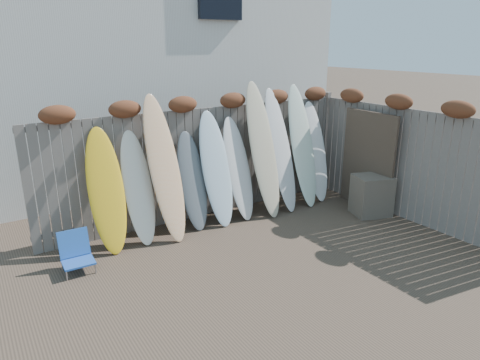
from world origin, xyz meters
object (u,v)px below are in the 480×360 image
wooden_crate (372,195)px  surfboard_0 (106,191)px  lattice_panel (368,161)px  beach_chair (76,252)px

wooden_crate → surfboard_0: 4.74m
surfboard_0 → lattice_panel: bearing=-7.1°
wooden_crate → surfboard_0: bearing=164.1°
lattice_panel → surfboard_0: bearing=171.0°
lattice_panel → wooden_crate: bearing=-119.5°
wooden_crate → lattice_panel: 0.69m
wooden_crate → lattice_panel: lattice_panel is taller
beach_chair → wooden_crate: 5.22m
lattice_panel → surfboard_0: 4.83m
beach_chair → surfboard_0: size_ratio=0.28×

